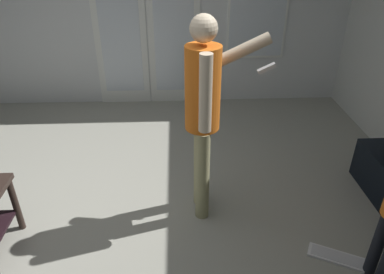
% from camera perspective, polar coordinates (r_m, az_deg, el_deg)
% --- Properties ---
extents(ground_plane, '(5.86, 4.94, 0.02)m').
position_cam_1_polar(ground_plane, '(3.12, -14.53, -13.19)').
color(ground_plane, '#9A998D').
extents(wall_back_with_doors, '(5.86, 0.09, 2.66)m').
position_cam_1_polar(wall_back_with_doors, '(4.76, -10.29, 20.08)').
color(wall_back_with_doors, silver).
rests_on(wall_back_with_doors, ground_plane).
extents(person_adult, '(0.69, 0.45, 1.62)m').
position_cam_1_polar(person_adult, '(2.62, 2.01, 5.08)').
color(person_adult, tan).
rests_on(person_adult, ground_plane).
extents(loose_keyboard, '(0.45, 0.31, 0.02)m').
position_cam_1_polar(loose_keyboard, '(2.96, 22.34, -17.32)').
color(loose_keyboard, white).
rests_on(loose_keyboard, ground_plane).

